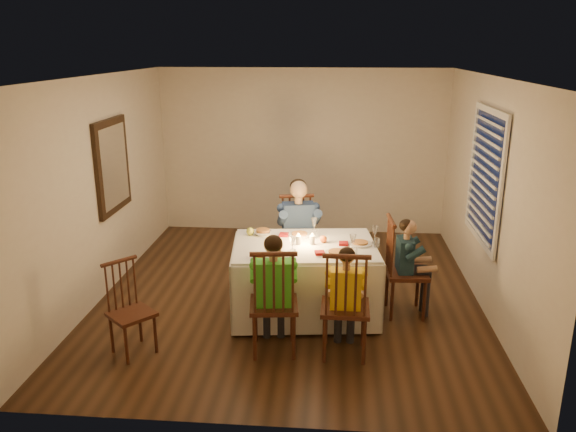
# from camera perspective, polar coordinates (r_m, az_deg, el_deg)

# --- Properties ---
(ground) EXTENTS (5.00, 5.00, 0.00)m
(ground) POSITION_cam_1_polar(r_m,az_deg,el_deg) (6.94, 0.18, -7.94)
(ground) COLOR black
(ground) RESTS_ON ground
(wall_left) EXTENTS (0.02, 5.00, 2.60)m
(wall_left) POSITION_cam_1_polar(r_m,az_deg,el_deg) (7.04, -18.39, 2.76)
(wall_left) COLOR beige
(wall_left) RESTS_ON ground
(wall_right) EXTENTS (0.02, 5.00, 2.60)m
(wall_right) POSITION_cam_1_polar(r_m,az_deg,el_deg) (6.71, 19.72, 1.96)
(wall_right) COLOR beige
(wall_right) RESTS_ON ground
(wall_back) EXTENTS (4.50, 0.02, 2.60)m
(wall_back) POSITION_cam_1_polar(r_m,az_deg,el_deg) (8.94, 1.49, 6.50)
(wall_back) COLOR beige
(wall_back) RESTS_ON ground
(ceiling) EXTENTS (5.00, 5.00, 0.00)m
(ceiling) POSITION_cam_1_polar(r_m,az_deg,el_deg) (6.31, 0.21, 14.02)
(ceiling) COLOR white
(ceiling) RESTS_ON wall_back
(dining_table) EXTENTS (1.70, 1.31, 0.80)m
(dining_table) POSITION_cam_1_polar(r_m,az_deg,el_deg) (6.26, 1.69, -4.94)
(dining_table) COLOR silver
(dining_table) RESTS_ON ground
(chair_adult) EXTENTS (0.54, 0.52, 1.13)m
(chair_adult) POSITION_cam_1_polar(r_m,az_deg,el_deg) (7.26, 1.05, -6.79)
(chair_adult) COLOR #34150E
(chair_adult) RESTS_ON ground
(chair_near_left) EXTENTS (0.51, 0.49, 1.13)m
(chair_near_left) POSITION_cam_1_polar(r_m,az_deg,el_deg) (5.78, -1.41, -13.45)
(chair_near_left) COLOR #34150E
(chair_near_left) RESTS_ON ground
(chair_near_right) EXTENTS (0.47, 0.45, 1.13)m
(chair_near_right) POSITION_cam_1_polar(r_m,az_deg,el_deg) (5.75, 5.67, -13.72)
(chair_near_right) COLOR #34150E
(chair_near_right) RESTS_ON ground
(chair_end) EXTENTS (0.47, 0.49, 1.13)m
(chair_end) POSITION_cam_1_polar(r_m,az_deg,el_deg) (6.62, 11.67, -9.62)
(chair_end) COLOR #34150E
(chair_end) RESTS_ON ground
(chair_extra) EXTENTS (0.53, 0.53, 0.94)m
(chair_extra) POSITION_cam_1_polar(r_m,az_deg,el_deg) (5.94, -15.27, -13.19)
(chair_extra) COLOR #34150E
(chair_extra) RESTS_ON ground
(adult) EXTENTS (0.60, 0.57, 1.36)m
(adult) POSITION_cam_1_polar(r_m,az_deg,el_deg) (7.26, 1.05, -6.79)
(adult) COLOR navy
(adult) RESTS_ON ground
(child_green) EXTENTS (0.49, 0.46, 1.23)m
(child_green) POSITION_cam_1_polar(r_m,az_deg,el_deg) (5.78, -1.41, -13.45)
(child_green) COLOR green
(child_green) RESTS_ON ground
(child_yellow) EXTENTS (0.39, 0.36, 1.13)m
(child_yellow) POSITION_cam_1_polar(r_m,az_deg,el_deg) (5.75, 5.67, -13.72)
(child_yellow) COLOR yellow
(child_yellow) RESTS_ON ground
(child_teal) EXTENTS (0.37, 0.40, 1.12)m
(child_teal) POSITION_cam_1_polar(r_m,az_deg,el_deg) (6.62, 11.67, -9.62)
(child_teal) COLOR #19323F
(child_teal) RESTS_ON ground
(setting_adult) EXTENTS (0.29, 0.29, 0.02)m
(setting_adult) POSITION_cam_1_polar(r_m,az_deg,el_deg) (6.44, 1.18, -1.93)
(setting_adult) COLOR silver
(setting_adult) RESTS_ON dining_table
(setting_green) EXTENTS (0.29, 0.29, 0.02)m
(setting_green) POSITION_cam_1_polar(r_m,az_deg,el_deg) (5.83, -1.20, -4.01)
(setting_green) COLOR silver
(setting_green) RESTS_ON dining_table
(setting_yellow) EXTENTS (0.29, 0.29, 0.02)m
(setting_yellow) POSITION_cam_1_polar(r_m,az_deg,el_deg) (5.91, 4.99, -3.77)
(setting_yellow) COLOR silver
(setting_yellow) RESTS_ON dining_table
(setting_teal) EXTENTS (0.29, 0.29, 0.02)m
(setting_teal) POSITION_cam_1_polar(r_m,az_deg,el_deg) (6.21, 7.31, -2.81)
(setting_teal) COLOR silver
(setting_teal) RESTS_ON dining_table
(candle_left) EXTENTS (0.06, 0.06, 0.10)m
(candle_left) POSITION_cam_1_polar(r_m,az_deg,el_deg) (6.15, 1.06, -2.47)
(candle_left) COLOR white
(candle_left) RESTS_ON dining_table
(candle_right) EXTENTS (0.06, 0.06, 0.10)m
(candle_right) POSITION_cam_1_polar(r_m,az_deg,el_deg) (6.16, 2.47, -2.45)
(candle_right) COLOR white
(candle_right) RESTS_ON dining_table
(squash) EXTENTS (0.09, 0.09, 0.09)m
(squash) POSITION_cam_1_polar(r_m,az_deg,el_deg) (6.47, -3.86, -1.57)
(squash) COLOR yellow
(squash) RESTS_ON dining_table
(orange_fruit) EXTENTS (0.08, 0.08, 0.08)m
(orange_fruit) POSITION_cam_1_polar(r_m,az_deg,el_deg) (6.23, 3.62, -2.36)
(orange_fruit) COLOR orange
(orange_fruit) RESTS_ON dining_table
(serving_bowl) EXTENTS (0.20, 0.20, 0.05)m
(serving_bowl) POSITION_cam_1_polar(r_m,az_deg,el_deg) (6.47, -2.56, -1.73)
(serving_bowl) COLOR silver
(serving_bowl) RESTS_ON dining_table
(wall_mirror) EXTENTS (0.06, 0.95, 1.15)m
(wall_mirror) POSITION_cam_1_polar(r_m,az_deg,el_deg) (7.26, -17.40, 4.88)
(wall_mirror) COLOR black
(wall_mirror) RESTS_ON wall_left
(window_blinds) EXTENTS (0.07, 1.34, 1.54)m
(window_blinds) POSITION_cam_1_polar(r_m,az_deg,el_deg) (6.75, 19.32, 3.83)
(window_blinds) COLOR black
(window_blinds) RESTS_ON wall_right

